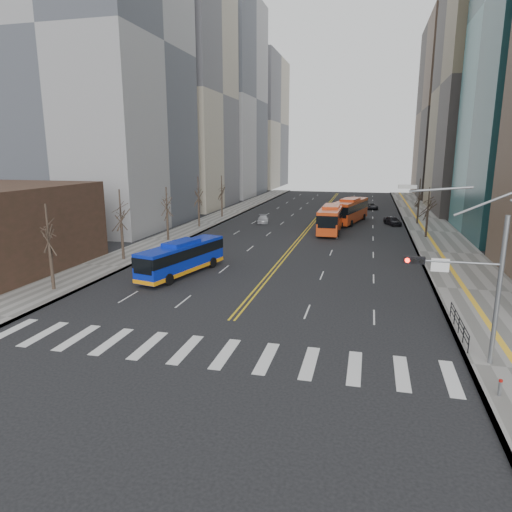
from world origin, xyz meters
TOP-DOWN VIEW (x-y plane):
  - ground at (0.00, 0.00)m, footprint 220.00×220.00m
  - sidewalk_right at (17.50, 45.00)m, footprint 7.00×130.00m
  - sidewalk_left at (-16.50, 45.00)m, footprint 5.00×130.00m
  - crosswalk at (0.00, 0.00)m, footprint 26.70×4.00m
  - centerline at (0.00, 55.00)m, footprint 0.55×100.00m
  - office_towers at (0.12, 68.51)m, footprint 83.00×134.00m
  - signal_mast at (13.77, 2.00)m, footprint 5.37×0.37m
  - pedestrian_railing at (14.30, 6.00)m, footprint 0.06×6.06m
  - street_trees at (-7.18, 34.55)m, footprint 35.20×47.20m
  - blue_bus at (-7.85, 15.32)m, footprint 4.72×10.93m
  - red_bus_near at (3.45, 41.75)m, footprint 3.05×11.92m
  - red_bus_far at (5.62, 51.37)m, footprint 5.50×12.60m
  - car_white at (-11.71, 25.84)m, footprint 2.10×3.92m
  - car_dark_mid at (12.22, 50.35)m, footprint 3.00×4.35m
  - car_silver at (-7.74, 47.65)m, footprint 2.44×4.37m
  - car_dark_far at (9.04, 70.36)m, footprint 2.78×4.57m

SIDE VIEW (x-z plane):
  - ground at x=0.00m, z-range 0.00..0.00m
  - crosswalk at x=0.00m, z-range 0.00..0.01m
  - centerline at x=0.00m, z-range 0.00..0.01m
  - sidewalk_right at x=17.50m, z-range 0.00..0.15m
  - sidewalk_left at x=-16.50m, z-range 0.00..0.15m
  - car_dark_far at x=9.04m, z-range 0.00..1.19m
  - car_silver at x=-7.74m, z-range 0.00..1.20m
  - car_white at x=-11.71m, z-range 0.00..1.23m
  - car_dark_mid at x=12.22m, z-range 0.00..1.38m
  - pedestrian_railing at x=14.30m, z-range 0.31..1.33m
  - blue_bus at x=-7.85m, z-range 0.08..3.22m
  - red_bus_near at x=3.45m, z-range 0.21..3.97m
  - red_bus_far at x=5.62m, z-range 0.21..4.07m
  - signal_mast at x=13.77m, z-range 0.16..9.55m
  - street_trees at x=-7.18m, z-range 1.07..8.67m
  - office_towers at x=0.12m, z-range -5.08..52.92m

